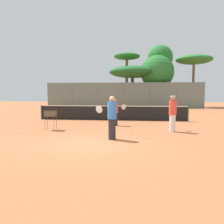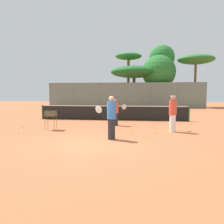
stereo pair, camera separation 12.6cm
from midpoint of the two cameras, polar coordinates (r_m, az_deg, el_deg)
The scene contains 22 objects.
ground_plane at distance 8.58m, azimuth -6.08°, elevation -8.46°, with size 80.00×80.00×0.00m, color #B7663D.
tennis_net at distance 15.93m, azimuth -0.22°, elevation -0.15°, with size 10.87×0.10×1.07m.
back_fence at distance 29.16m, azimuth 2.77°, elevation 4.41°, with size 20.94×0.08×3.36m.
tree_0 at distance 31.71m, azimuth 5.25°, elevation 10.31°, with size 6.63×6.63×5.78m.
tree_1 at distance 32.04m, azimuth 11.61°, elevation 10.15°, with size 4.72×4.72×7.29m.
tree_2 at distance 33.30m, azimuth 20.52°, elevation 12.57°, with size 5.00×5.00×7.23m.
tree_3 at distance 33.91m, azimuth 3.78°, elevation 13.87°, with size 3.95×3.95×7.97m.
tree_4 at distance 34.97m, azimuth 12.37°, elevation 13.46°, with size 3.80×3.80×9.23m.
player_white_outfit at distance 9.32m, azimuth -0.43°, elevation -1.39°, with size 0.95×0.39×1.86m.
player_red_cap at distance 11.59m, azimuth 15.25°, elevation -0.26°, with size 0.41×0.93×1.86m.
player_yellow_shirt at distance 13.29m, azimuth 0.67°, elevation -0.02°, with size 0.86×0.38×1.60m.
ball_cart at distance 12.22m, azimuth -16.12°, elevation -0.78°, with size 0.56×0.41×1.04m.
tennis_ball_0 at distance 14.92m, azimuth -8.02°, elevation -2.58°, with size 0.07×0.07×0.07m, color #D1E54C.
tennis_ball_1 at distance 9.85m, azimuth 8.61°, elevation -6.53°, with size 0.07×0.07×0.07m, color #D1E54C.
tennis_ball_2 at distance 15.21m, azimuth 3.11°, elevation -2.39°, with size 0.07×0.07×0.07m, color #D1E54C.
tennis_ball_3 at distance 12.77m, azimuth 13.90°, elevation -3.97°, with size 0.07×0.07×0.07m, color #D1E54C.
tennis_ball_4 at distance 11.21m, azimuth 4.91°, elevation -5.08°, with size 0.07×0.07×0.07m, color #D1E54C.
tennis_ball_5 at distance 11.25m, azimuth 11.27°, elevation -5.12°, with size 0.07×0.07×0.07m, color #D1E54C.
tennis_ball_6 at distance 11.64m, azimuth -23.63°, elevation -5.11°, with size 0.07×0.07×0.07m, color #D1E54C.
tennis_ball_7 at distance 13.63m, azimuth -22.67°, elevation -3.64°, with size 0.07×0.07×0.07m, color #D1E54C.
tennis_ball_8 at distance 11.95m, azimuth 1.04°, elevation -4.43°, with size 0.07×0.07×0.07m, color #D1E54C.
parked_car at distance 32.45m, azimuth 3.06°, elevation 2.67°, with size 4.20×1.70×1.60m.
Camera 1 is at (1.74, -8.15, 2.00)m, focal length 35.00 mm.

